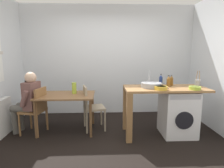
% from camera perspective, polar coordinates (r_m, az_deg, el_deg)
% --- Properties ---
extents(ground_plane, '(5.46, 5.46, 0.00)m').
position_cam_1_polar(ground_plane, '(3.41, -0.43, -17.61)').
color(ground_plane, black).
extents(wall_back, '(4.60, 0.10, 2.70)m').
position_cam_1_polar(wall_back, '(4.79, -1.20, 7.11)').
color(wall_back, silver).
rests_on(wall_back, ground_plane).
extents(dining_table, '(1.10, 0.76, 0.74)m').
position_cam_1_polar(dining_table, '(3.83, -13.75, -4.54)').
color(dining_table, brown).
rests_on(dining_table, ground_plane).
extents(chair_person_seat, '(0.48, 0.48, 0.90)m').
position_cam_1_polar(chair_person_seat, '(3.90, -21.97, -6.77)').
color(chair_person_seat, olive).
rests_on(chair_person_seat, ground_plane).
extents(chair_opposite, '(0.48, 0.48, 0.90)m').
position_cam_1_polar(chair_opposite, '(3.83, -6.51, -6.41)').
color(chair_opposite, gray).
rests_on(chair_opposite, ground_plane).
extents(seated_person, '(0.54, 0.54, 1.20)m').
position_cam_1_polar(seated_person, '(3.94, -24.11, -4.28)').
color(seated_person, '#595651').
rests_on(seated_person, ground_plane).
extents(kitchen_counter, '(1.50, 0.68, 0.92)m').
position_cam_1_polar(kitchen_counter, '(3.58, 12.52, -3.52)').
color(kitchen_counter, '#9E7042').
rests_on(kitchen_counter, ground_plane).
extents(washing_machine, '(0.60, 0.61, 0.86)m').
position_cam_1_polar(washing_machine, '(3.81, 19.30, -8.19)').
color(washing_machine, white).
rests_on(washing_machine, ground_plane).
extents(sink_basin, '(0.38, 0.38, 0.09)m').
position_cam_1_polar(sink_basin, '(3.53, 11.83, -0.32)').
color(sink_basin, '#9EA0A5').
rests_on(sink_basin, kitchen_counter).
extents(tap, '(0.02, 0.02, 0.28)m').
position_cam_1_polar(tap, '(3.69, 11.20, 1.62)').
color(tap, '#B2B2B7').
rests_on(tap, kitchen_counter).
extents(bottle_tall_green, '(0.06, 0.06, 0.22)m').
position_cam_1_polar(bottle_tall_green, '(3.82, 14.58, 1.16)').
color(bottle_tall_green, navy).
rests_on(bottle_tall_green, kitchen_counter).
extents(bottle_squat_brown, '(0.07, 0.07, 0.22)m').
position_cam_1_polar(bottle_squat_brown, '(3.70, 16.75, 0.76)').
color(bottle_squat_brown, brown).
rests_on(bottle_squat_brown, kitchen_counter).
extents(bottle_clear_small, '(0.07, 0.07, 0.21)m').
position_cam_1_polar(bottle_clear_small, '(3.85, 17.54, 0.98)').
color(bottle_clear_small, brown).
rests_on(bottle_clear_small, kitchen_counter).
extents(mixing_bowl, '(0.23, 0.23, 0.06)m').
position_cam_1_polar(mixing_bowl, '(3.37, 14.58, -1.07)').
color(mixing_bowl, gold).
rests_on(mixing_bowl, kitchen_counter).
extents(utensil_crock, '(0.11, 0.11, 0.30)m').
position_cam_1_polar(utensil_crock, '(3.89, 24.52, 0.29)').
color(utensil_crock, gray).
rests_on(utensil_crock, kitchen_counter).
extents(colander, '(0.20, 0.20, 0.06)m').
position_cam_1_polar(colander, '(3.57, 23.84, -1.05)').
color(colander, '#A8C63D').
rests_on(colander, kitchen_counter).
extents(vase, '(0.09, 0.09, 0.22)m').
position_cam_1_polar(vase, '(3.85, -11.40, -1.18)').
color(vase, '#A8C63D').
rests_on(vase, dining_table).
extents(scissors, '(0.15, 0.06, 0.01)m').
position_cam_1_polar(scissors, '(3.50, 15.58, -1.24)').
color(scissors, '#B2B2B7').
rests_on(scissors, kitchen_counter).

